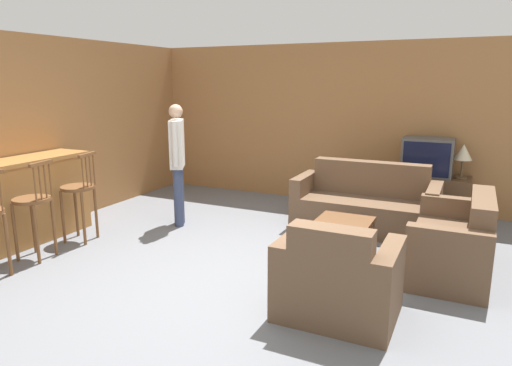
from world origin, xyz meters
name	(u,v)px	position (x,y,z in m)	size (l,w,h in m)	color
ground_plane	(237,283)	(0.00, 0.00, 0.00)	(24.00, 24.00, 0.00)	slate
wall_back	(338,124)	(0.00, 3.59, 1.30)	(9.40, 0.08, 2.60)	#9E6B3D
wall_left	(83,128)	(-3.30, 1.30, 1.30)	(0.08, 8.59, 2.60)	#9E6B3D
bar_counter	(2,207)	(-2.96, -0.37, 0.54)	(0.55, 2.34, 1.06)	#A87038
bar_chair_mid	(33,207)	(-2.38, -0.40, 0.61)	(0.48, 0.48, 1.14)	brown
bar_chair_far	(79,194)	(-2.38, 0.27, 0.61)	(0.49, 0.49, 1.14)	brown
couch_far	(365,206)	(0.78, 2.30, 0.32)	(1.90, 0.82, 0.90)	brown
armchair_near	(337,282)	(1.09, -0.22, 0.33)	(0.99, 0.78, 0.88)	brown
loveseat_right	(455,244)	(1.96, 1.21, 0.32)	(0.76, 1.43, 0.87)	brown
coffee_table	(340,230)	(0.76, 1.04, 0.36)	(0.62, 0.95, 0.42)	brown
tv_unit	(424,196)	(1.45, 3.24, 0.32)	(1.23, 0.53, 0.63)	#513823
tv	(428,157)	(1.45, 3.24, 0.91)	(0.70, 0.49, 0.56)	#4C4C4C
table_lamp	(463,153)	(1.92, 3.24, 1.00)	(0.25, 0.25, 0.49)	brown
person_by_window	(177,158)	(-1.64, 1.36, 0.96)	(0.35, 0.49, 1.69)	#384260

